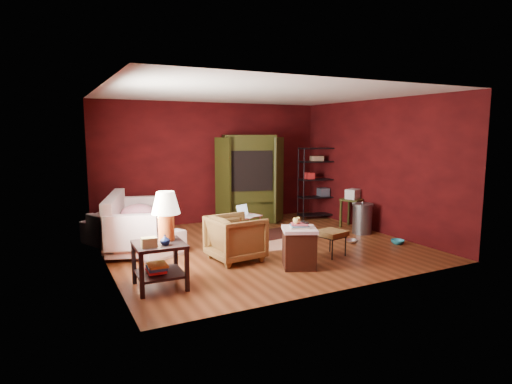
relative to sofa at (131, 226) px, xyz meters
The scene contains 18 objects.
room 2.56m from the sofa, 23.81° to the right, with size 5.54×5.04×2.84m.
sofa is the anchor object (origin of this frame).
armchair 2.09m from the sofa, 47.03° to the right, with size 0.81×0.76×0.83m, color black.
pet_bowl_steel 4.18m from the sofa, 21.30° to the right, with size 0.24×0.06×0.24m, color silver.
pet_bowl_turquoise 5.03m from the sofa, 23.29° to the right, with size 0.25×0.08×0.25m, color #279ABA.
vase 2.39m from the sofa, 89.47° to the right, with size 0.14×0.14×0.14m, color #0D1A45.
mug 3.16m from the sofa, 47.79° to the right, with size 0.12×0.09×0.12m, color #FBEA7B.
side_table 2.20m from the sofa, 88.82° to the right, with size 0.68×0.68×1.31m.
sofa_cushions 0.04m from the sofa, 27.19° to the left, with size 1.40×2.31×0.91m.
hamper 3.18m from the sofa, 47.28° to the right, with size 0.69×0.69×0.73m.
footstool 3.63m from the sofa, 34.25° to the right, with size 0.52×0.52×0.44m.
rug_round 2.52m from the sofa, 16.62° to the right, with size 1.71×1.71×0.01m.
rug_oriental 2.82m from the sofa, ahead, with size 1.29×0.94×0.01m.
laptop_desk 2.24m from the sofa, ahead, with size 0.64×0.56×0.67m.
tv_armoire 3.22m from the sofa, 20.51° to the left, with size 1.56×1.11×2.06m.
wire_shelving 4.71m from the sofa, ahead, with size 0.90×0.51×1.75m.
small_stand 4.80m from the sofa, ahead, with size 0.56×0.56×0.86m.
trash_can 4.68m from the sofa, 12.35° to the right, with size 0.47×0.47×0.69m.
Camera 1 is at (-3.59, -6.93, 2.13)m, focal length 30.00 mm.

